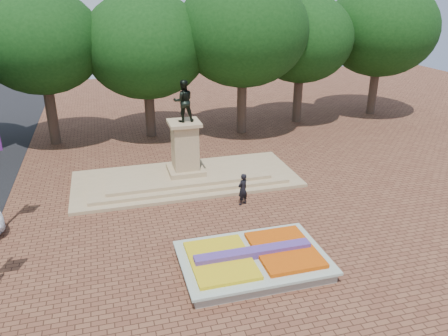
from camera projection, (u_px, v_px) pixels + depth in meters
name	position (u px, v px, depth m)	size (l,w,h in m)	color
ground	(219.00, 246.00, 20.64)	(90.00, 90.00, 0.00)	brown
flower_bed	(254.00, 260.00, 18.97)	(6.30, 4.30, 0.91)	gray
monument	(186.00, 168.00, 27.43)	(14.00, 6.00, 6.40)	tan
tree_row_back	(188.00, 52.00, 34.73)	(44.80, 8.80, 10.43)	#34261C
pedestrian	(243.00, 189.00, 24.35)	(0.68, 0.45, 1.87)	black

